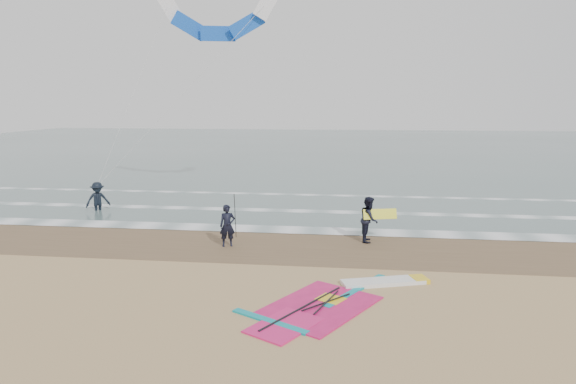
# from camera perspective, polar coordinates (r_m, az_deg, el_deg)

# --- Properties ---
(ground) EXTENTS (120.00, 120.00, 0.00)m
(ground) POSITION_cam_1_polar(r_m,az_deg,el_deg) (13.60, 4.92, -13.01)
(ground) COLOR tan
(ground) RESTS_ON ground
(sea_water) EXTENTS (120.00, 80.00, 0.02)m
(sea_water) POSITION_cam_1_polar(r_m,az_deg,el_deg) (60.75, 6.72, 4.89)
(sea_water) COLOR #47605E
(sea_water) RESTS_ON ground
(wet_sand_band) EXTENTS (120.00, 5.00, 0.01)m
(wet_sand_band) POSITION_cam_1_polar(r_m,az_deg,el_deg) (19.27, 5.63, -6.05)
(wet_sand_band) COLOR brown
(wet_sand_band) RESTS_ON ground
(foam_waterline) EXTENTS (120.00, 9.15, 0.02)m
(foam_waterline) POSITION_cam_1_polar(r_m,az_deg,el_deg) (23.56, 5.93, -3.02)
(foam_waterline) COLOR white
(foam_waterline) RESTS_ON ground
(windsurf_rig) EXTENTS (5.34, 5.06, 0.13)m
(windsurf_rig) POSITION_cam_1_polar(r_m,az_deg,el_deg) (14.24, 5.69, -11.80)
(windsurf_rig) COLOR white
(windsurf_rig) RESTS_ON ground
(person_standing) EXTENTS (0.67, 0.54, 1.57)m
(person_standing) POSITION_cam_1_polar(r_m,az_deg,el_deg) (19.16, -6.75, -3.74)
(person_standing) COLOR black
(person_standing) RESTS_ON ground
(person_walking) EXTENTS (0.71, 0.89, 1.75)m
(person_walking) POSITION_cam_1_polar(r_m,az_deg,el_deg) (19.92, 9.00, -3.00)
(person_walking) COLOR black
(person_walking) RESTS_ON ground
(person_wading) EXTENTS (1.32, 1.24, 1.79)m
(person_wading) POSITION_cam_1_polar(r_m,az_deg,el_deg) (26.85, -20.42, -0.11)
(person_wading) COLOR black
(person_wading) RESTS_ON ground
(held_pole) EXTENTS (0.17, 0.86, 1.82)m
(held_pole) POSITION_cam_1_polar(r_m,az_deg,el_deg) (19.00, -5.89, -2.70)
(held_pole) COLOR black
(held_pole) RESTS_ON ground
(carried_kiteboard) EXTENTS (1.30, 0.51, 0.39)m
(carried_kiteboard) POSITION_cam_1_polar(r_m,az_deg,el_deg) (19.79, 10.19, -2.43)
(carried_kiteboard) COLOR yellow
(carried_kiteboard) RESTS_ON ground
(surf_kite) EXTENTS (8.62, 4.78, 10.30)m
(surf_kite) POSITION_cam_1_polar(r_m,az_deg,el_deg) (29.14, -7.87, 18.54)
(surf_kite) COLOR white
(surf_kite) RESTS_ON ground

